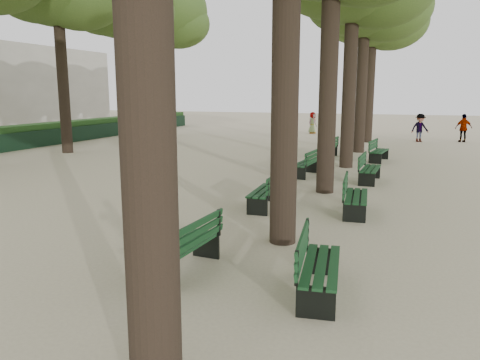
% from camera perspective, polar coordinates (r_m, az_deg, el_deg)
% --- Properties ---
extents(ground, '(120.00, 120.00, 0.00)m').
position_cam_1_polar(ground, '(7.42, -12.59, -12.98)').
color(ground, '#B8AC8B').
rests_on(ground, ground).
extents(tree_central_5, '(6.00, 6.00, 9.95)m').
position_cam_1_polar(tree_central_5, '(29.17, 16.01, 19.58)').
color(tree_central_5, '#33261C').
rests_on(tree_central_5, ground).
extents(tree_far_5, '(6.00, 6.00, 10.45)m').
position_cam_1_polar(tree_far_5, '(33.13, -9.47, 19.58)').
color(tree_far_5, '#33261C').
rests_on(tree_far_5, ground).
extents(bench_left_0, '(0.69, 1.83, 0.92)m').
position_cam_1_polar(bench_left_0, '(7.87, -6.87, -9.25)').
color(bench_left_0, black).
rests_on(bench_left_0, ground).
extents(bench_left_1, '(0.65, 1.82, 0.92)m').
position_cam_1_polar(bench_left_1, '(12.05, 3.05, -2.14)').
color(bench_left_1, black).
rests_on(bench_left_1, ground).
extents(bench_left_2, '(0.72, 1.84, 0.92)m').
position_cam_1_polar(bench_left_2, '(16.78, 7.92, 1.42)').
color(bench_left_2, black).
rests_on(bench_left_2, ground).
extents(bench_left_3, '(0.72, 1.84, 0.92)m').
position_cam_1_polar(bench_left_3, '(21.62, 10.63, 3.41)').
color(bench_left_3, black).
rests_on(bench_left_3, ground).
extents(bench_right_0, '(0.77, 1.85, 0.92)m').
position_cam_1_polar(bench_right_0, '(7.11, 9.69, -11.56)').
color(bench_right_0, black).
rests_on(bench_right_0, ground).
extents(bench_right_1, '(0.70, 1.84, 0.92)m').
position_cam_1_polar(bench_right_1, '(11.78, 13.91, -2.75)').
color(bench_right_1, black).
rests_on(bench_right_1, ground).
extents(bench_right_2, '(0.65, 1.82, 0.92)m').
position_cam_1_polar(bench_right_2, '(16.06, 15.54, 0.72)').
color(bench_right_2, black).
rests_on(bench_right_2, ground).
extents(bench_right_3, '(0.80, 1.86, 0.92)m').
position_cam_1_polar(bench_right_3, '(20.99, 16.58, 2.93)').
color(bench_right_3, black).
rests_on(bench_right_3, ground).
extents(man_with_map, '(0.62, 0.64, 1.52)m').
position_cam_1_polar(man_with_map, '(7.15, -9.59, -7.23)').
color(man_with_map, black).
rests_on(man_with_map, ground).
extents(pedestrian_d, '(0.62, 0.80, 1.53)m').
position_cam_1_polar(pedestrian_d, '(34.17, 8.82, 6.91)').
color(pedestrian_d, '#262628').
rests_on(pedestrian_d, ground).
extents(pedestrian_b, '(1.11, 0.80, 1.67)m').
position_cam_1_polar(pedestrian_b, '(30.04, 21.08, 5.96)').
color(pedestrian_b, '#262628').
rests_on(pedestrian_b, ground).
extents(pedestrian_c, '(1.03, 0.60, 1.67)m').
position_cam_1_polar(pedestrian_c, '(30.83, 25.60, 5.73)').
color(pedestrian_c, '#262628').
rests_on(pedestrian_c, ground).
extents(building_far, '(12.00, 16.00, 7.00)m').
position_cam_1_polar(building_far, '(51.21, -26.58, 10.21)').
color(building_far, '#B7B2A3').
rests_on(building_far, ground).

